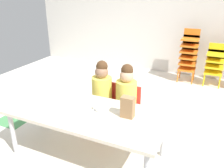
# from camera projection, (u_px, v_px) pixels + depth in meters

# --- Properties ---
(ground_plane) EXTENTS (6.18, 5.20, 0.02)m
(ground_plane) POSITION_uv_depth(u_px,v_px,m) (112.00, 126.00, 3.24)
(ground_plane) COLOR silver
(back_wall) EXTENTS (6.18, 0.10, 2.44)m
(back_wall) POSITION_uv_depth(u_px,v_px,m) (163.00, 16.00, 4.96)
(back_wall) COLOR beige
(back_wall) RESTS_ON ground_plane
(craft_table) EXTENTS (1.70, 0.77, 0.55)m
(craft_table) POSITION_uv_depth(u_px,v_px,m) (87.00, 115.00, 2.48)
(craft_table) COLOR beige
(craft_table) RESTS_ON ground_plane
(seated_child_near_camera) EXTENTS (0.32, 0.31, 0.92)m
(seated_child_near_camera) POSITION_uv_depth(u_px,v_px,m) (102.00, 88.00, 3.03)
(seated_child_near_camera) COLOR red
(seated_child_near_camera) RESTS_ON ground_plane
(seated_child_middle_seat) EXTENTS (0.33, 0.33, 0.92)m
(seated_child_middle_seat) POSITION_uv_depth(u_px,v_px,m) (126.00, 93.00, 2.90)
(seated_child_middle_seat) COLOR red
(seated_child_middle_seat) RESTS_ON ground_plane
(kid_chair_orange_stack) EXTENTS (0.32, 0.30, 1.04)m
(kid_chair_orange_stack) POSITION_uv_depth(u_px,v_px,m) (189.00, 53.00, 4.60)
(kid_chair_orange_stack) COLOR orange
(kid_chair_orange_stack) RESTS_ON ground_plane
(kid_chair_yellow_stack) EXTENTS (0.32, 0.30, 0.80)m
(kid_chair_yellow_stack) POSITION_uv_depth(u_px,v_px,m) (215.00, 62.00, 4.45)
(kid_chair_yellow_stack) COLOR yellow
(kid_chair_yellow_stack) RESTS_ON ground_plane
(paper_bag_brown) EXTENTS (0.13, 0.09, 0.22)m
(paper_bag_brown) POSITION_uv_depth(u_px,v_px,m) (128.00, 107.00, 2.32)
(paper_bag_brown) COLOR #9E754C
(paper_bag_brown) RESTS_ON craft_table
(paper_plate_near_edge) EXTENTS (0.18, 0.18, 0.01)m
(paper_plate_near_edge) POSITION_uv_depth(u_px,v_px,m) (100.00, 111.00, 2.47)
(paper_plate_near_edge) COLOR white
(paper_plate_near_edge) RESTS_ON craft_table
(donut_powdered_on_plate) EXTENTS (0.12, 0.12, 0.04)m
(donut_powdered_on_plate) POSITION_uv_depth(u_px,v_px,m) (100.00, 109.00, 2.46)
(donut_powdered_on_plate) COLOR white
(donut_powdered_on_plate) RESTS_ON craft_table
(donut_powdered_loose) EXTENTS (0.12, 0.12, 0.03)m
(donut_powdered_loose) POSITION_uv_depth(u_px,v_px,m) (98.00, 107.00, 2.52)
(donut_powdered_loose) COLOR white
(donut_powdered_loose) RESTS_ON craft_table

